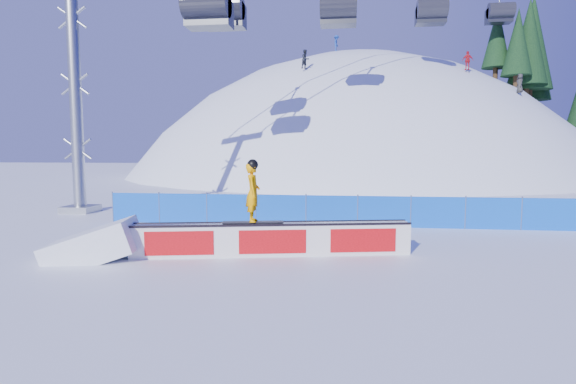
# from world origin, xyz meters

# --- Properties ---
(ground) EXTENTS (160.00, 160.00, 0.00)m
(ground) POSITION_xyz_m (0.00, 0.00, 0.00)
(ground) COLOR white
(ground) RESTS_ON ground
(snow_hill) EXTENTS (64.00, 64.00, 64.00)m
(snow_hill) POSITION_xyz_m (0.00, 42.00, -18.00)
(snow_hill) COLOR white
(snow_hill) RESTS_ON ground
(treeline) EXTENTS (17.05, 10.58, 20.28)m
(treeline) POSITION_xyz_m (21.55, 41.39, 10.55)
(treeline) COLOR #352415
(treeline) RESTS_ON ground
(safety_fence) EXTENTS (22.05, 0.05, 1.30)m
(safety_fence) POSITION_xyz_m (0.00, 4.50, 0.60)
(safety_fence) COLOR blue
(safety_fence) RESTS_ON ground
(rail_box) EXTENTS (7.78, 2.07, 0.94)m
(rail_box) POSITION_xyz_m (-3.54, -0.56, 0.46)
(rail_box) COLOR white
(rail_box) RESTS_ON ground
(snow_ramp) EXTENTS (2.71, 1.99, 1.53)m
(snow_ramp) POSITION_xyz_m (-8.33, -1.52, 0.00)
(snow_ramp) COLOR white
(snow_ramp) RESTS_ON ground
(snowboarder) EXTENTS (1.73, 0.65, 1.78)m
(snowboarder) POSITION_xyz_m (-4.06, -0.67, 1.81)
(snowboarder) COLOR black
(snowboarder) RESTS_ON rail_box
(distant_skiers) EXTENTS (19.38, 10.19, 7.22)m
(distant_skiers) POSITION_xyz_m (2.72, 31.28, 11.54)
(distant_skiers) COLOR black
(distant_skiers) RESTS_ON ground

